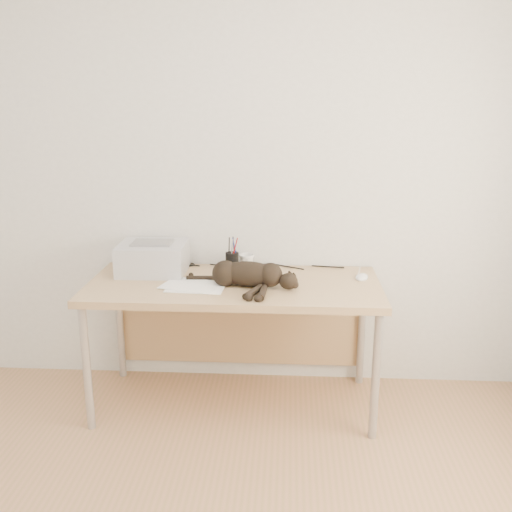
# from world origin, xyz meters

# --- Properties ---
(wall_back) EXTENTS (3.50, 0.00, 3.50)m
(wall_back) POSITION_xyz_m (0.00, 1.75, 1.30)
(wall_back) COLOR white
(wall_back) RESTS_ON floor
(desk) EXTENTS (1.60, 0.70, 0.74)m
(desk) POSITION_xyz_m (0.00, 1.48, 0.61)
(desk) COLOR tan
(desk) RESTS_ON floor
(printer) EXTENTS (0.38, 0.33, 0.18)m
(printer) POSITION_xyz_m (-0.49, 1.56, 0.83)
(printer) COLOR silver
(printer) RESTS_ON desk
(papers) EXTENTS (0.36, 0.29, 0.01)m
(papers) POSITION_xyz_m (-0.21, 1.31, 0.74)
(papers) COLOR white
(papers) RESTS_ON desk
(cat) EXTENTS (0.63, 0.36, 0.14)m
(cat) POSITION_xyz_m (0.07, 1.33, 0.80)
(cat) COLOR black
(cat) RESTS_ON desk
(mug) EXTENTS (0.11, 0.11, 0.08)m
(mug) POSITION_xyz_m (0.05, 1.67, 0.78)
(mug) COLOR white
(mug) RESTS_ON desk
(pen_cup) EXTENTS (0.08, 0.08, 0.20)m
(pen_cup) POSITION_xyz_m (-0.03, 1.62, 0.80)
(pen_cup) COLOR black
(pen_cup) RESTS_ON desk
(remote_grey) EXTENTS (0.06, 0.20, 0.02)m
(remote_grey) POSITION_xyz_m (0.13, 1.56, 0.75)
(remote_grey) COLOR gray
(remote_grey) RESTS_ON desk
(remote_black) EXTENTS (0.10, 0.17, 0.02)m
(remote_black) POSITION_xyz_m (0.01, 1.52, 0.75)
(remote_black) COLOR black
(remote_black) RESTS_ON desk
(mouse) EXTENTS (0.10, 0.13, 0.04)m
(mouse) POSITION_xyz_m (0.71, 1.51, 0.76)
(mouse) COLOR white
(mouse) RESTS_ON desk
(cable_tangle) EXTENTS (1.36, 0.08, 0.01)m
(cable_tangle) POSITION_xyz_m (0.00, 1.70, 0.75)
(cable_tangle) COLOR black
(cable_tangle) RESTS_ON desk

